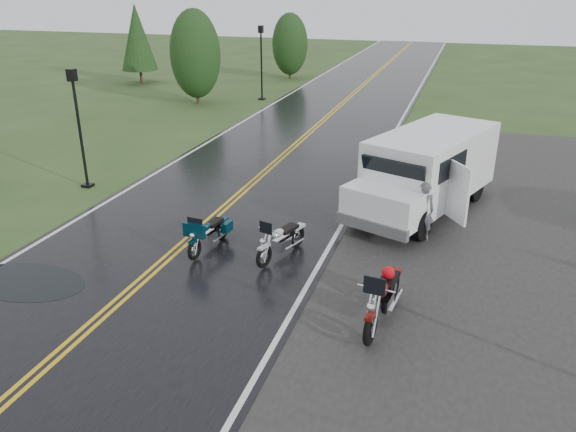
# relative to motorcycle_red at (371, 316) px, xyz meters

# --- Properties ---
(ground) EXTENTS (120.00, 120.00, 0.00)m
(ground) POSITION_rel_motorcycle_red_xyz_m (-5.57, 1.52, -0.69)
(ground) COLOR #2D471E
(ground) RESTS_ON ground
(road) EXTENTS (8.00, 100.00, 0.04)m
(road) POSITION_rel_motorcycle_red_xyz_m (-5.57, 11.52, -0.67)
(road) COLOR black
(road) RESTS_ON ground
(motorcycle_red) EXTENTS (1.12, 2.43, 1.38)m
(motorcycle_red) POSITION_rel_motorcycle_red_xyz_m (0.00, 0.00, 0.00)
(motorcycle_red) COLOR #5E0E0A
(motorcycle_red) RESTS_ON ground
(motorcycle_teal) EXTENTS (0.89, 1.95, 1.11)m
(motorcycle_teal) POSITION_rel_motorcycle_red_xyz_m (-4.84, 2.23, -0.13)
(motorcycle_teal) COLOR #042532
(motorcycle_teal) RESTS_ON ground
(motorcycle_silver) EXTENTS (1.27, 2.10, 1.17)m
(motorcycle_silver) POSITION_rel_motorcycle_red_xyz_m (-3.02, 2.36, -0.11)
(motorcycle_silver) COLOR #B3B7BB
(motorcycle_silver) RESTS_ON ground
(van_white) EXTENTS (4.47, 6.72, 2.47)m
(van_white) POSITION_rel_motorcycle_red_xyz_m (-1.31, 5.94, 0.54)
(van_white) COLOR white
(van_white) RESTS_ON ground
(person_at_van) EXTENTS (0.69, 0.54, 1.67)m
(person_at_van) POSITION_rel_motorcycle_red_xyz_m (0.49, 5.26, 0.14)
(person_at_van) COLOR #4E4E53
(person_at_van) RESTS_ON ground
(lamp_post_near_left) EXTENTS (0.35, 0.35, 4.05)m
(lamp_post_near_left) POSITION_rel_motorcycle_red_xyz_m (-10.92, 6.24, 1.33)
(lamp_post_near_left) COLOR black
(lamp_post_near_left) RESTS_ON ground
(lamp_post_far_left) EXTENTS (0.37, 0.37, 4.30)m
(lamp_post_far_left) POSITION_rel_motorcycle_red_xyz_m (-10.49, 22.75, 1.46)
(lamp_post_far_left) COLOR black
(lamp_post_far_left) RESTS_ON ground
(tree_left_mid) EXTENTS (2.88, 2.88, 4.50)m
(tree_left_mid) POSITION_rel_motorcycle_red_xyz_m (-13.68, 20.58, 1.56)
(tree_left_mid) COLOR #1E3D19
(tree_left_mid) RESTS_ON ground
(tree_left_far) EXTENTS (2.55, 2.55, 3.93)m
(tree_left_far) POSITION_rel_motorcycle_red_xyz_m (-11.27, 30.86, 1.27)
(tree_left_far) COLOR #1E3D19
(tree_left_far) RESTS_ON ground
(pine_left_far) EXTENTS (2.47, 2.47, 5.15)m
(pine_left_far) POSITION_rel_motorcycle_red_xyz_m (-20.63, 25.86, 1.88)
(pine_left_far) COLOR #1E3D19
(pine_left_far) RESTS_ON ground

